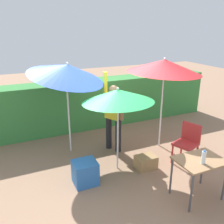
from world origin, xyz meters
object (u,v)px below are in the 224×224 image
cooler_box (85,173)px  bottle_water (204,157)px  chair_plastic (188,141)px  umbrella_orange (164,66)px  crate_cardboard (146,162)px  umbrella_rainbow (67,71)px  person_vendor (113,113)px  folding_table (199,164)px  umbrella_yellow (118,96)px

cooler_box → bottle_water: 2.15m
chair_plastic → bottle_water: (-0.67, -1.12, 0.35)m
umbrella_orange → crate_cardboard: umbrella_orange is taller
chair_plastic → umbrella_orange: bearing=95.2°
cooler_box → crate_cardboard: size_ratio=1.07×
umbrella_rainbow → person_vendor: size_ratio=1.25×
umbrella_rainbow → umbrella_orange: size_ratio=1.07×
umbrella_rainbow → cooler_box: 2.21m
umbrella_orange → bottle_water: 2.40m
umbrella_rainbow → bottle_water: 3.26m
crate_cardboard → bottle_water: size_ratio=1.80×
umbrella_orange → cooler_box: (-2.19, -0.74, -1.77)m
chair_plastic → folding_table: 1.18m
umbrella_yellow → umbrella_orange: bearing=20.0°
umbrella_rainbow → umbrella_yellow: 1.40m
umbrella_yellow → cooler_box: umbrella_yellow is taller
bottle_water → umbrella_rainbow: bearing=119.1°
umbrella_rainbow → umbrella_yellow: (0.67, -1.18, -0.33)m
umbrella_rainbow → chair_plastic: bearing=-36.1°
umbrella_yellow → chair_plastic: umbrella_yellow is taller
umbrella_rainbow → umbrella_yellow: umbrella_rainbow is taller
folding_table → bottle_water: bearing=-114.0°
person_vendor → umbrella_orange: bearing=-14.0°
umbrella_rainbow → chair_plastic: umbrella_rainbow is taller
umbrella_yellow → chair_plastic: (1.49, -0.40, -1.09)m
chair_plastic → crate_cardboard: (-0.94, 0.15, -0.37)m
umbrella_yellow → crate_cardboard: (0.55, -0.25, -1.46)m
umbrella_yellow → chair_plastic: bearing=-14.9°
person_vendor → cooler_box: person_vendor is taller
chair_plastic → bottle_water: bottle_water is taller
umbrella_yellow → folding_table: 1.90m
folding_table → umbrella_rainbow: bearing=121.0°
bottle_water → chair_plastic: bearing=59.2°
person_vendor → chair_plastic: bearing=-44.4°
umbrella_rainbow → bottle_water: size_ratio=9.78×
person_vendor → bottle_water: person_vendor is taller
umbrella_rainbow → crate_cardboard: 2.60m
chair_plastic → umbrella_rainbow: bearing=143.9°
person_vendor → chair_plastic: size_ratio=2.11×
bottle_water → person_vendor: bearing=103.5°
umbrella_yellow → bottle_water: umbrella_yellow is taller
chair_plastic → crate_cardboard: bearing=171.2°
umbrella_orange → crate_cardboard: (-0.86, -0.77, -1.86)m
person_vendor → crate_cardboard: size_ratio=4.35×
umbrella_yellow → chair_plastic: 1.89m
person_vendor → bottle_water: 2.38m
chair_plastic → cooler_box: 2.30m
umbrella_rainbow → person_vendor: umbrella_rainbow is taller
umbrella_rainbow → umbrella_orange: umbrella_rainbow is taller
crate_cardboard → bottle_water: 1.48m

